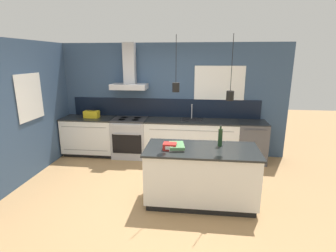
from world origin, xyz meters
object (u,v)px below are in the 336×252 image
(oven_range, at_px, (130,138))
(bottle_on_island, at_px, (220,137))
(yellow_toolbox, at_px, (92,114))
(book_stack, at_px, (176,146))
(dishwasher, at_px, (251,142))
(red_supply_box, at_px, (170,146))

(oven_range, xyz_separation_m, bottle_on_island, (1.93, -1.70, 0.60))
(bottle_on_island, distance_m, yellow_toolbox, 3.31)
(oven_range, relative_size, book_stack, 2.46)
(dishwasher, bearing_deg, book_stack, -128.57)
(book_stack, bearing_deg, oven_range, 123.34)
(dishwasher, height_order, red_supply_box, red_supply_box)
(oven_range, relative_size, dishwasher, 1.00)
(bottle_on_island, bearing_deg, dishwasher, 63.80)
(dishwasher, distance_m, bottle_on_island, 1.99)
(bottle_on_island, distance_m, book_stack, 0.72)
(bottle_on_island, xyz_separation_m, yellow_toolbox, (-2.83, 1.70, -0.07))
(bottle_on_island, relative_size, book_stack, 0.93)
(bottle_on_island, relative_size, red_supply_box, 1.71)
(oven_range, height_order, dishwasher, same)
(book_stack, relative_size, yellow_toolbox, 1.09)
(yellow_toolbox, bearing_deg, red_supply_box, -43.57)
(oven_range, bearing_deg, book_stack, -56.66)
(dishwasher, bearing_deg, oven_range, -179.91)
(oven_range, xyz_separation_m, book_stack, (1.25, -1.90, 0.49))
(dishwasher, xyz_separation_m, red_supply_box, (-1.61, -1.96, 0.51))
(bottle_on_island, xyz_separation_m, book_stack, (-0.68, -0.20, -0.11))
(dishwasher, xyz_separation_m, bottle_on_island, (-0.84, -1.70, 0.60))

